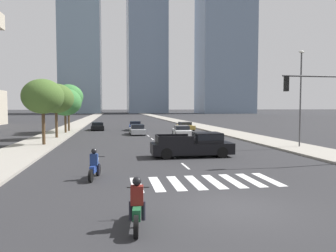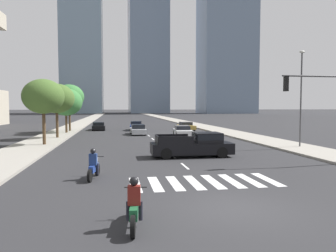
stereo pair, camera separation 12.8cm
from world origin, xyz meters
The scene contains 20 objects.
ground_plane centered at (0.00, 0.00, 0.00)m, with size 800.00×800.00×0.00m, color #28282B.
sidewalk_east centered at (11.00, 30.00, 0.07)m, with size 4.00×260.00×0.15m, color gray.
sidewalk_west centered at (-11.00, 30.00, 0.07)m, with size 4.00×260.00×0.15m, color gray.
crosswalk_near centered at (0.00, 3.88, 0.00)m, with size 6.75×2.84×0.01m.
lane_divider_center centered at (0.00, 31.88, 0.00)m, with size 0.14×50.00×0.01m.
motorcycle_lead centered at (-3.49, -1.14, 0.58)m, with size 0.70×2.17×1.49m.
motorcycle_trailing centered at (-5.05, 5.39, 0.58)m, with size 0.72×2.05×1.49m.
pickup_truck centered at (1.51, 11.28, 0.81)m, with size 5.65×2.05×1.67m.
sedan_silver_0 centered at (-1.18, 29.85, 0.58)m, with size 1.83×4.60×1.27m.
sedan_blue_1 centered at (-0.93, 37.12, 0.62)m, with size 2.00×4.44×1.35m.
sedan_gold_2 centered at (6.50, 36.40, 0.56)m, with size 2.13×4.40×1.21m.
sedan_white_3 centered at (3.78, 26.20, 0.60)m, with size 2.22×4.90×1.28m.
sedan_black_4 centered at (-6.43, 38.62, 0.56)m, with size 2.01×4.68×1.19m.
traffic_signal_near centered at (8.37, 7.09, 3.96)m, with size 4.82×0.28×5.52m.
street_lamp_east centered at (11.30, 14.28, 4.73)m, with size 0.50×0.24×7.96m.
street_tree_nearest centered at (-10.20, 19.34, 4.37)m, with size 3.59×3.59×5.76m.
street_tree_second centered at (-10.20, 25.86, 4.36)m, with size 3.77×3.77×5.83m.
street_tree_third centered at (-10.20, 32.53, 4.08)m, with size 4.14×4.14×5.70m.
street_tree_fourth centered at (-10.20, 35.68, 4.85)m, with size 4.01×4.01×6.42m.
office_tower_center_skyline centered at (14.87, 174.05, 45.95)m, with size 21.20×29.12×99.56m.
Camera 1 is at (-4.15, -10.19, 3.46)m, focal length 34.16 mm.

